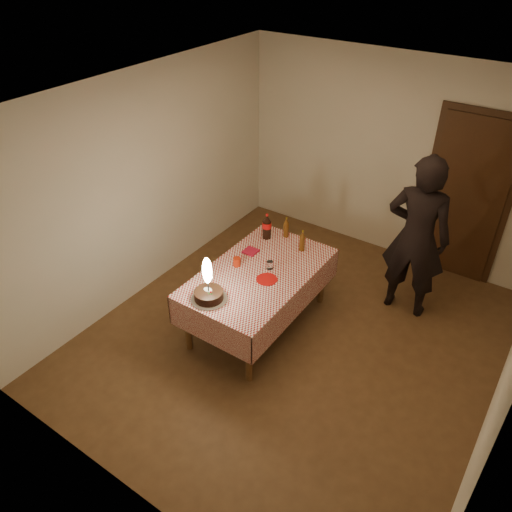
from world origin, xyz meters
name	(u,v)px	position (x,y,z in m)	size (l,w,h in m)	color
ground	(294,338)	(0.00, 0.00, 0.00)	(4.00, 4.50, 0.01)	brown
room_shell	(309,203)	(0.03, 0.08, 1.65)	(4.04, 4.54, 2.62)	beige
dining_table	(259,279)	(-0.46, -0.02, 0.62)	(1.02, 1.72, 0.72)	brown
birthday_cake	(208,290)	(-0.61, -0.67, 0.84)	(0.36, 0.36, 0.49)	white
red_plate	(267,279)	(-0.31, -0.09, 0.73)	(0.22, 0.22, 0.01)	#B80E0C
red_cup	(237,262)	(-0.71, -0.06, 0.77)	(0.08, 0.08, 0.10)	#B0230C
clear_cup	(270,265)	(-0.39, 0.09, 0.77)	(0.07, 0.07, 0.09)	white
napkin_stack	(251,251)	(-0.74, 0.23, 0.73)	(0.15, 0.15, 0.02)	#A6132C
cola_bottle	(267,226)	(-0.76, 0.59, 0.88)	(0.10, 0.10, 0.32)	black
amber_bottle_left	(286,228)	(-0.59, 0.74, 0.84)	(0.06, 0.06, 0.25)	#59320F
amber_bottle_right	(302,241)	(-0.29, 0.60, 0.84)	(0.06, 0.06, 0.25)	#59320F
photographer	(417,238)	(0.78, 1.18, 0.96)	(0.74, 0.52, 1.92)	black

